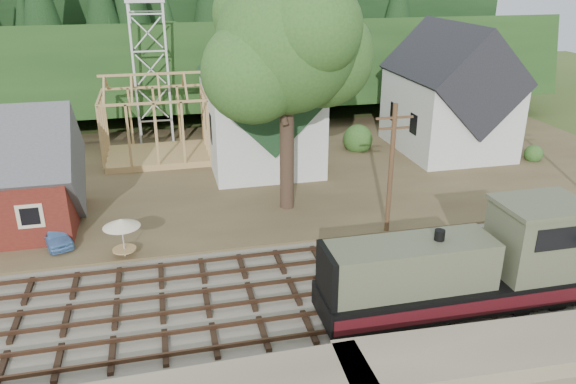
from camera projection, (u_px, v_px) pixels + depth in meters
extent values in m
plane|color=#384C1E|center=(294.00, 295.00, 27.48)|extent=(140.00, 140.00, 0.00)
cube|color=#726B5B|center=(294.00, 294.00, 27.45)|extent=(64.00, 11.00, 0.16)
cube|color=brown|center=(239.00, 171.00, 43.66)|extent=(64.00, 26.00, 0.30)
cube|color=#1E3F19|center=(208.00, 104.00, 65.36)|extent=(70.00, 28.96, 12.74)
cube|color=black|center=(196.00, 79.00, 79.79)|extent=(80.00, 20.00, 12.00)
cube|color=silver|center=(258.00, 121.00, 44.63)|extent=(8.00, 12.00, 6.40)
cube|color=#19371C|center=(257.00, 81.00, 43.42)|extent=(8.40, 12.96, 8.40)
cube|color=silver|center=(273.00, 68.00, 37.26)|extent=(2.40, 2.40, 4.00)
cone|color=#19371C|center=(273.00, 16.00, 36.02)|extent=(5.37, 5.37, 2.60)
cube|color=silver|center=(448.00, 113.00, 47.13)|extent=(8.00, 10.00, 6.40)
cube|color=black|center=(452.00, 74.00, 45.93)|extent=(8.40, 10.80, 8.40)
cube|color=tan|center=(158.00, 156.00, 45.84)|extent=(8.00, 6.00, 0.50)
cube|color=tan|center=(151.00, 74.00, 43.34)|extent=(8.00, 0.18, 0.18)
cube|color=silver|center=(134.00, 76.00, 47.53)|extent=(0.18, 0.18, 12.00)
cube|color=silver|center=(168.00, 74.00, 48.12)|extent=(0.18, 0.18, 12.00)
cube|color=silver|center=(135.00, 70.00, 50.05)|extent=(0.18, 0.18, 12.00)
cube|color=silver|center=(167.00, 69.00, 50.65)|extent=(0.18, 0.18, 12.00)
cube|color=silver|center=(145.00, 0.00, 46.83)|extent=(3.20, 3.20, 0.25)
cylinder|color=#38281E|center=(287.00, 148.00, 35.31)|extent=(0.90, 0.90, 8.00)
sphere|color=#2C5921|center=(287.00, 43.00, 32.86)|extent=(8.40, 8.40, 8.40)
sphere|color=#2C5921|center=(322.00, 56.00, 34.67)|extent=(6.40, 6.40, 6.40)
sphere|color=#2C5921|center=(253.00, 72.00, 32.24)|extent=(6.00, 6.00, 6.00)
cylinder|color=#4C331E|center=(391.00, 172.00, 32.16)|extent=(0.28, 0.28, 8.00)
cube|color=#4C331E|center=(395.00, 118.00, 30.95)|extent=(2.20, 0.12, 0.12)
cube|color=#4C331E|center=(394.00, 128.00, 31.18)|extent=(1.80, 0.12, 0.12)
cube|color=black|center=(452.00, 305.00, 26.11)|extent=(12.52, 2.61, 0.37)
cube|color=black|center=(454.00, 291.00, 25.83)|extent=(12.52, 3.03, 1.15)
cube|color=#565840|center=(411.00, 265.00, 24.71)|extent=(7.51, 2.40, 2.19)
cube|color=#565840|center=(537.00, 239.00, 25.83)|extent=(3.76, 2.92, 3.34)
cube|color=#565840|center=(544.00, 204.00, 25.18)|extent=(3.97, 3.13, 0.21)
cube|color=black|center=(562.00, 239.00, 24.22)|extent=(2.50, 0.06, 1.04)
cube|color=#410E13|center=(471.00, 310.00, 24.44)|extent=(12.52, 0.04, 0.73)
cube|color=#410E13|center=(438.00, 275.00, 27.21)|extent=(12.52, 0.04, 0.73)
cylinder|color=black|center=(439.00, 238.00, 24.53)|extent=(0.46, 0.46, 0.73)
imported|color=#6195D1|center=(56.00, 235.00, 31.71)|extent=(2.45, 3.60, 1.14)
imported|color=#B90E2B|center=(477.00, 137.00, 49.61)|extent=(5.04, 3.88, 1.27)
cylinder|color=silver|center=(123.00, 240.00, 30.22)|extent=(0.09, 0.09, 1.98)
cylinder|color=tan|center=(124.00, 249.00, 30.45)|extent=(1.26, 1.26, 0.07)
cone|color=beige|center=(121.00, 223.00, 29.85)|extent=(1.98, 1.98, 0.45)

